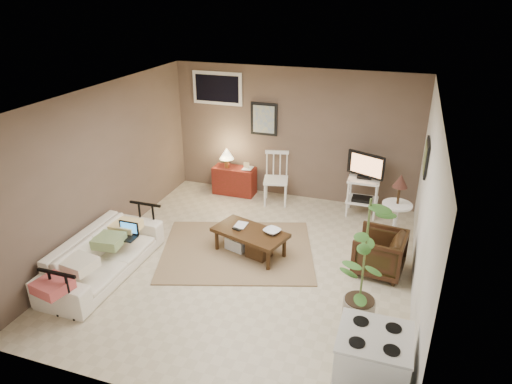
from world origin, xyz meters
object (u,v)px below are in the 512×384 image
(stove, at_px, (371,371))
(side_table, at_px, (398,203))
(potted_plant, at_px, (364,260))
(sofa, at_px, (102,249))
(coffee_table, at_px, (250,240))
(tv_stand, at_px, (364,183))
(red_console, at_px, (234,178))
(armchair, at_px, (380,251))
(spindle_chair, at_px, (276,180))

(stove, bearing_deg, side_table, 88.93)
(side_table, distance_m, potted_plant, 2.01)
(sofa, bearing_deg, side_table, -61.38)
(potted_plant, bearing_deg, sofa, -179.10)
(coffee_table, distance_m, tv_stand, 2.36)
(red_console, bearing_deg, armchair, -32.95)
(sofa, distance_m, stove, 3.84)
(coffee_table, relative_size, side_table, 1.02)
(sofa, height_order, side_table, side_table)
(tv_stand, xyz_separation_m, potted_plant, (0.30, -2.90, 0.29))
(tv_stand, xyz_separation_m, stove, (0.52, -4.05, -0.17))
(coffee_table, bearing_deg, side_table, 24.86)
(potted_plant, bearing_deg, spindle_chair, 122.53)
(coffee_table, distance_m, sofa, 2.07)
(sofa, height_order, potted_plant, potted_plant)
(coffee_table, xyz_separation_m, spindle_chair, (-0.13, 1.84, 0.22))
(coffee_table, distance_m, side_table, 2.26)
(coffee_table, relative_size, sofa, 0.61)
(tv_stand, relative_size, armchair, 1.69)
(red_console, distance_m, armchair, 3.40)
(sofa, distance_m, armchair, 3.79)
(sofa, distance_m, spindle_chair, 3.36)
(armchair, height_order, potted_plant, potted_plant)
(sofa, xyz_separation_m, potted_plant, (3.45, 0.05, 0.50))
(coffee_table, height_order, side_table, side_table)
(potted_plant, bearing_deg, stove, -78.76)
(coffee_table, relative_size, stove, 1.41)
(coffee_table, relative_size, armchair, 1.80)
(coffee_table, relative_size, potted_plant, 0.72)
(red_console, xyz_separation_m, stove, (2.95, -4.18, 0.11))
(red_console, bearing_deg, coffee_table, -63.01)
(sofa, relative_size, stove, 2.32)
(armchair, bearing_deg, red_console, -116.01)
(coffee_table, bearing_deg, armchair, 3.94)
(tv_stand, distance_m, side_table, 1.09)
(sofa, relative_size, potted_plant, 1.19)
(coffee_table, distance_m, spindle_chair, 1.86)
(sofa, xyz_separation_m, tv_stand, (3.16, 2.96, 0.21))
(spindle_chair, distance_m, tv_stand, 1.56)
(red_console, distance_m, spindle_chair, 0.89)
(coffee_table, height_order, stove, stove)
(sofa, bearing_deg, coffee_table, -57.36)
(spindle_chair, relative_size, potted_plant, 0.57)
(sofa, distance_m, tv_stand, 4.33)
(tv_stand, relative_size, side_table, 0.96)
(tv_stand, relative_size, potted_plant, 0.68)
(armchair, bearing_deg, spindle_chair, -123.93)
(stove, bearing_deg, potted_plant, 101.24)
(tv_stand, height_order, side_table, side_table)
(potted_plant, bearing_deg, armchair, 83.68)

